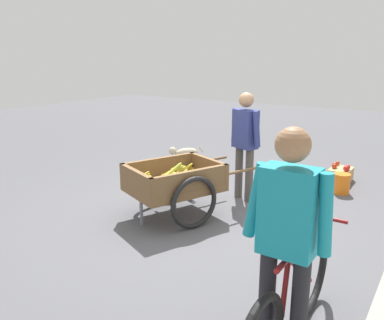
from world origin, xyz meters
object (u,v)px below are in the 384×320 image
object	(u,v)px
fruit_cart	(174,184)
bicycle	(290,302)
apple_crate	(340,174)
vendor_person	(245,137)
plastic_bucket	(341,183)
cyclist_person	(287,229)
dog	(185,153)

from	to	relation	value
fruit_cart	bicycle	distance (m)	2.52
fruit_cart	apple_crate	distance (m)	3.02
vendor_person	plastic_bucket	world-z (taller)	vendor_person
vendor_person	bicycle	world-z (taller)	vendor_person
cyclist_person	fruit_cart	bearing A→B (deg)	-128.39
fruit_cart	vendor_person	distance (m)	1.24
vendor_person	plastic_bucket	distance (m)	1.68
dog	apple_crate	size ratio (longest dim) A/B	1.29
plastic_bucket	bicycle	bearing A→B (deg)	8.02
bicycle	dog	size ratio (longest dim) A/B	2.93
vendor_person	apple_crate	xyz separation A→B (m)	(-1.60, 0.95, -0.77)
apple_crate	dog	bearing A→B (deg)	-75.19
plastic_bucket	apple_crate	bearing A→B (deg)	-165.29
vendor_person	dog	bearing A→B (deg)	-119.06
vendor_person	dog	distance (m)	1.98
dog	plastic_bucket	distance (m)	2.75
bicycle	dog	xyz separation A→B (m)	(-3.45, -3.25, -0.08)
fruit_cart	plastic_bucket	bearing A→B (deg)	143.59
fruit_cart	plastic_bucket	size ratio (longest dim) A/B	6.05
vendor_person	apple_crate	bearing A→B (deg)	149.11
fruit_cart	cyclist_person	world-z (taller)	cyclist_person
fruit_cart	dog	distance (m)	2.32
fruit_cart	cyclist_person	distance (m)	2.66
cyclist_person	dog	distance (m)	4.89
vendor_person	apple_crate	distance (m)	2.01
fruit_cart	apple_crate	size ratio (longest dim) A/B	4.12
dog	fruit_cart	bearing A→B (deg)	31.27
bicycle	dog	bearing A→B (deg)	-136.72
plastic_bucket	apple_crate	world-z (taller)	apple_crate
bicycle	dog	distance (m)	4.74
cyclist_person	dog	xyz separation A→B (m)	(-3.60, -3.25, -0.68)
plastic_bucket	apple_crate	distance (m)	0.60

